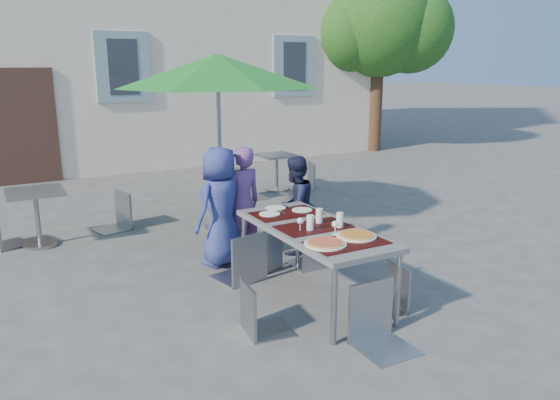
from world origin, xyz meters
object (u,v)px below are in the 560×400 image
bg_chair_r_1 (307,160)px  child_2 (295,205)px  dining_table (314,232)px  bg_chair_l_1 (246,165)px  chair_4 (391,261)px  patio_umbrella (218,72)px  bg_chair_r_0 (115,189)px  pizza_near_right (356,235)px  child_0 (221,207)px  child_1 (243,203)px  chair_0 (243,227)px  cafe_table_0 (36,209)px  chair_2 (314,220)px  chair_1 (264,227)px  pizza_near_left (325,243)px  chair_3 (258,278)px  chair_5 (380,278)px  cafe_table_1 (277,167)px

bg_chair_r_1 → child_2: bearing=-123.9°
dining_table → bg_chair_l_1: size_ratio=1.81×
chair_4 → bg_chair_l_1: bg_chair_l_1 is taller
patio_umbrella → bg_chair_r_0: patio_umbrella is taller
pizza_near_right → chair_4: size_ratio=0.44×
pizza_near_right → bg_chair_l_1: bearing=77.2°
dining_table → child_0: child_0 is taller
dining_table → child_1: (-0.10, 1.43, -0.02)m
chair_0 → patio_umbrella: patio_umbrella is taller
patio_umbrella → bg_chair_r_1: (2.36, 1.53, -1.64)m
child_2 → cafe_table_0: bearing=-56.9°
chair_2 → cafe_table_0: chair_2 is taller
chair_1 → pizza_near_right: bearing=-79.7°
child_1 → chair_1: 0.54m
chair_1 → cafe_table_0: (-2.14, 2.17, -0.02)m
dining_table → child_1: bearing=93.9°
pizza_near_left → child_2: bearing=67.5°
dining_table → child_0: 1.41m
pizza_near_left → child_0: bearing=96.4°
chair_3 → child_2: bearing=51.1°
child_1 → child_2: bearing=159.2°
dining_table → bg_chair_l_1: bearing=73.6°
child_0 → cafe_table_0: size_ratio=1.90×
chair_0 → chair_1: 0.39m
chair_1 → chair_5: size_ratio=0.89×
child_2 → chair_1: (-0.61, -0.36, -0.09)m
dining_table → bg_chair_r_0: (-1.17, 3.35, -0.12)m
child_1 → bg_chair_r_0: child_1 is taller
chair_1 → bg_chair_l_1: bg_chair_l_1 is taller
chair_4 → child_0: bearing=115.8°
child_1 → cafe_table_1: size_ratio=2.02×
chair_1 → chair_5: bearing=-88.0°
chair_0 → bg_chair_r_1: bearing=49.8°
pizza_near_right → bg_chair_r_1: bearing=63.4°
chair_0 → bg_chair_l_1: chair_0 is taller
cafe_table_0 → bg_chair_r_0: bg_chair_r_0 is taller
bg_chair_r_1 → bg_chair_l_1: bearing=-172.5°
pizza_near_right → chair_0: chair_0 is taller
chair_2 → bg_chair_l_1: bg_chair_l_1 is taller
chair_0 → child_0: bearing=89.9°
dining_table → chair_5: (-0.01, -1.04, -0.10)m
chair_1 → cafe_table_0: chair_1 is taller
chair_5 → patio_umbrella: size_ratio=0.36×
chair_1 → bg_chair_l_1: 3.36m
chair_0 → bg_chair_r_0: chair_0 is taller
pizza_near_left → chair_5: bearing=-70.0°
chair_5 → bg_chair_r_0: bearing=104.8°
chair_0 → cafe_table_1: bearing=56.7°
chair_4 → bg_chair_l_1: bearing=81.6°
child_1 → cafe_table_1: bearing=-132.1°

